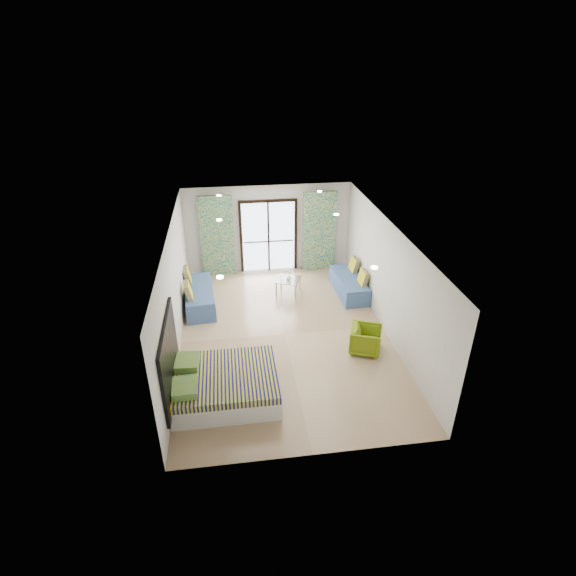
{
  "coord_description": "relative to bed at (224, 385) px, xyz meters",
  "views": [
    {
      "loc": [
        -1.19,
        -9.12,
        6.2
      ],
      "look_at": [
        0.12,
        0.25,
        1.15
      ],
      "focal_mm": 28.0,
      "sensor_mm": 36.0,
      "label": 1
    }
  ],
  "objects": [
    {
      "name": "downlight_c",
      "position": [
        0.08,
        3.05,
        2.37
      ],
      "size": [
        0.12,
        0.12,
        0.02
      ],
      "primitive_type": "cylinder",
      "color": "#FFE0B2",
      "rests_on": "ceiling"
    },
    {
      "name": "downlight_f",
      "position": [
        2.88,
        5.05,
        2.37
      ],
      "size": [
        0.12,
        0.12,
        0.02
      ],
      "primitive_type": "cylinder",
      "color": "#FFE0B2",
      "rests_on": "ceiling"
    },
    {
      "name": "armchair",
      "position": [
        3.24,
        1.12,
        0.05
      ],
      "size": [
        0.83,
        0.85,
        0.69
      ],
      "primitive_type": "imported",
      "rotation": [
        0.0,
        0.0,
        1.2
      ],
      "color": "olive",
      "rests_on": "floor"
    },
    {
      "name": "switch_plate",
      "position": [
        -0.99,
        1.25,
        0.75
      ],
      "size": [
        0.02,
        0.1,
        0.1
      ],
      "primitive_type": "cube",
      "color": "silver",
      "rests_on": "wall_left"
    },
    {
      "name": "headboard",
      "position": [
        -0.98,
        0.0,
        0.75
      ],
      "size": [
        0.06,
        2.1,
        1.5
      ],
      "primitive_type": "cube",
      "color": "black",
      "rests_on": "floor"
    },
    {
      "name": "daybed_right",
      "position": [
        3.59,
        3.9,
        -0.02
      ],
      "size": [
        0.77,
        1.82,
        0.89
      ],
      "rotation": [
        0.0,
        0.0,
        0.04
      ],
      "color": "#3B598D",
      "rests_on": "floor"
    },
    {
      "name": "wall_front",
      "position": [
        1.48,
        -1.7,
        1.05
      ],
      "size": [
        5.0,
        0.01,
        2.7
      ],
      "primitive_type": null,
      "color": "silver",
      "rests_on": "ground"
    },
    {
      "name": "wall_back",
      "position": [
        1.48,
        5.8,
        1.05
      ],
      "size": [
        5.0,
        0.01,
        2.7
      ],
      "primitive_type": null,
      "color": "silver",
      "rests_on": "ground"
    },
    {
      "name": "downlight_a",
      "position": [
        0.08,
        0.05,
        2.37
      ],
      "size": [
        0.12,
        0.12,
        0.02
      ],
      "primitive_type": "cylinder",
      "color": "#FFE0B2",
      "rests_on": "ceiling"
    },
    {
      "name": "ceiling",
      "position": [
        1.48,
        2.05,
        2.4
      ],
      "size": [
        5.0,
        7.5,
        0.01
      ],
      "primitive_type": null,
      "color": "silver",
      "rests_on": "ground"
    },
    {
      "name": "wall_right",
      "position": [
        3.98,
        2.05,
        1.05
      ],
      "size": [
        0.01,
        7.5,
        2.7
      ],
      "primitive_type": null,
      "color": "silver",
      "rests_on": "ground"
    },
    {
      "name": "daybed_left",
      "position": [
        -0.64,
        3.76,
        -0.0
      ],
      "size": [
        0.91,
        1.98,
        0.95
      ],
      "rotation": [
        0.0,
        0.0,
        0.08
      ],
      "color": "#3B598D",
      "rests_on": "floor"
    },
    {
      "name": "downlight_d",
      "position": [
        2.88,
        3.05,
        2.37
      ],
      "size": [
        0.12,
        0.12,
        0.02
      ],
      "primitive_type": "cylinder",
      "color": "#FFE0B2",
      "rests_on": "ceiling"
    },
    {
      "name": "balcony_door",
      "position": [
        1.48,
        5.77,
        0.96
      ],
      "size": [
        1.76,
        0.08,
        2.28
      ],
      "color": "black",
      "rests_on": "floor"
    },
    {
      "name": "curtain_left",
      "position": [
        -0.07,
        5.62,
        0.95
      ],
      "size": [
        1.0,
        0.1,
        2.5
      ],
      "primitive_type": "cube",
      "color": "beige",
      "rests_on": "floor"
    },
    {
      "name": "floor",
      "position": [
        1.48,
        2.05,
        -0.3
      ],
      "size": [
        5.0,
        7.5,
        0.01
      ],
      "primitive_type": null,
      "color": "#997C5B",
      "rests_on": "ground"
    },
    {
      "name": "downlight_e",
      "position": [
        0.08,
        5.05,
        2.37
      ],
      "size": [
        0.12,
        0.12,
        0.02
      ],
      "primitive_type": "cylinder",
      "color": "#FFE0B2",
      "rests_on": "ceiling"
    },
    {
      "name": "curtain_right",
      "position": [
        3.03,
        5.62,
        0.95
      ],
      "size": [
        1.0,
        0.1,
        2.5
      ],
      "primitive_type": "cube",
      "color": "beige",
      "rests_on": "floor"
    },
    {
      "name": "vase",
      "position": [
        1.87,
        4.11,
        0.2
      ],
      "size": [
        0.21,
        0.21,
        0.16
      ],
      "primitive_type": "imported",
      "rotation": [
        0.0,
        0.0,
        -0.39
      ],
      "color": "white",
      "rests_on": "coffee_table"
    },
    {
      "name": "downlight_b",
      "position": [
        2.88,
        0.05,
        2.37
      ],
      "size": [
        0.12,
        0.12,
        0.02
      ],
      "primitive_type": "cylinder",
      "color": "#FFE0B2",
      "rests_on": "ceiling"
    },
    {
      "name": "wall_left",
      "position": [
        -1.02,
        2.05,
        1.05
      ],
      "size": [
        0.01,
        7.5,
        2.7
      ],
      "primitive_type": null,
      "color": "silver",
      "rests_on": "ground"
    },
    {
      "name": "balcony_rail",
      "position": [
        1.48,
        5.78,
        0.65
      ],
      "size": [
        1.52,
        0.03,
        0.04
      ],
      "primitive_type": "cube",
      "color": "#595451",
      "rests_on": "balcony_door"
    },
    {
      "name": "coffee_table",
      "position": [
        1.86,
        4.17,
        0.08
      ],
      "size": [
        0.83,
        0.83,
        0.74
      ],
      "rotation": [
        0.0,
        0.0,
        -0.37
      ],
      "color": "silver",
      "rests_on": "floor"
    },
    {
      "name": "bed",
      "position": [
        0.0,
        0.0,
        0.0
      ],
      "size": [
        2.06,
        1.68,
        0.71
      ],
      "color": "silver",
      "rests_on": "floor"
    }
  ]
}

